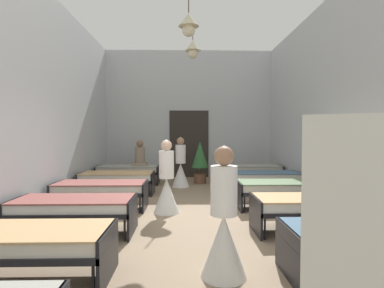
{
  "coord_description": "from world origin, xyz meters",
  "views": [
    {
      "loc": [
        -0.15,
        -5.73,
        1.62
      ],
      "look_at": [
        0.0,
        0.83,
        1.37
      ],
      "focal_mm": 29.01,
      "sensor_mm": 36.0,
      "label": 1
    }
  ],
  "objects_px": {
    "bed_left_row_4": "(117,177)",
    "bed_right_row_5": "(250,170)",
    "bed_right_row_2": "(312,205)",
    "patient_seated_secondary": "(140,156)",
    "nurse_far_aisle": "(224,230)",
    "nurse_near_aisle": "(167,187)",
    "bed_left_row_3": "(101,188)",
    "bed_right_row_4": "(263,177)",
    "bed_left_row_2": "(74,207)",
    "bed_left_row_5": "(128,170)",
    "bed_right_row_3": "(282,188)",
    "potted_plant": "(200,158)",
    "bed_right_row_1": "(371,239)",
    "nurse_mid_aisle": "(181,169)",
    "bed_left_row_1": "(22,242)"
  },
  "relations": [
    {
      "from": "bed_left_row_1",
      "to": "bed_right_row_1",
      "type": "bearing_deg",
      "value": 0.0
    },
    {
      "from": "nurse_mid_aisle",
      "to": "patient_seated_secondary",
      "type": "bearing_deg",
      "value": 11.08
    },
    {
      "from": "bed_left_row_4",
      "to": "bed_right_row_5",
      "type": "height_order",
      "value": "same"
    },
    {
      "from": "bed_left_row_2",
      "to": "bed_right_row_5",
      "type": "relative_size",
      "value": 1.0
    },
    {
      "from": "bed_left_row_3",
      "to": "bed_left_row_5",
      "type": "bearing_deg",
      "value": 90.0
    },
    {
      "from": "bed_right_row_4",
      "to": "nurse_far_aisle",
      "type": "relative_size",
      "value": 1.28
    },
    {
      "from": "bed_right_row_4",
      "to": "potted_plant",
      "type": "xyz_separation_m",
      "value": [
        -1.59,
        1.71,
        0.35
      ]
    },
    {
      "from": "bed_right_row_5",
      "to": "nurse_far_aisle",
      "type": "height_order",
      "value": "nurse_far_aisle"
    },
    {
      "from": "bed_left_row_4",
      "to": "nurse_mid_aisle",
      "type": "height_order",
      "value": "nurse_mid_aisle"
    },
    {
      "from": "bed_right_row_2",
      "to": "bed_left_row_4",
      "type": "bearing_deg",
      "value": 140.47
    },
    {
      "from": "bed_left_row_4",
      "to": "bed_right_row_5",
      "type": "distance_m",
      "value": 4.15
    },
    {
      "from": "bed_left_row_4",
      "to": "patient_seated_secondary",
      "type": "xyz_separation_m",
      "value": [
        0.35,
        1.68,
        0.43
      ]
    },
    {
      "from": "bed_right_row_2",
      "to": "bed_right_row_3",
      "type": "relative_size",
      "value": 1.0
    },
    {
      "from": "bed_right_row_3",
      "to": "bed_left_row_4",
      "type": "xyz_separation_m",
      "value": [
        -3.84,
        1.58,
        0.0
      ]
    },
    {
      "from": "bed_right_row_4",
      "to": "nurse_far_aisle",
      "type": "bearing_deg",
      "value": -109.25
    },
    {
      "from": "bed_right_row_4",
      "to": "bed_right_row_1",
      "type": "bearing_deg",
      "value": -90.0
    },
    {
      "from": "bed_right_row_1",
      "to": "bed_right_row_4",
      "type": "height_order",
      "value": "same"
    },
    {
      "from": "bed_left_row_2",
      "to": "bed_left_row_5",
      "type": "height_order",
      "value": "same"
    },
    {
      "from": "bed_left_row_2",
      "to": "bed_left_row_4",
      "type": "height_order",
      "value": "same"
    },
    {
      "from": "bed_right_row_4",
      "to": "bed_right_row_3",
      "type": "bearing_deg",
      "value": -90.0
    },
    {
      "from": "bed_left_row_4",
      "to": "bed_left_row_1",
      "type": "bearing_deg",
      "value": -90.0
    },
    {
      "from": "bed_right_row_3",
      "to": "nurse_mid_aisle",
      "type": "xyz_separation_m",
      "value": [
        -2.2,
        2.65,
        0.09
      ]
    },
    {
      "from": "bed_left_row_2",
      "to": "bed_left_row_4",
      "type": "xyz_separation_m",
      "value": [
        0.0,
        3.17,
        0.0
      ]
    },
    {
      "from": "bed_left_row_5",
      "to": "bed_right_row_4",
      "type": "bearing_deg",
      "value": -22.42
    },
    {
      "from": "bed_right_row_2",
      "to": "bed_right_row_5",
      "type": "relative_size",
      "value": 1.0
    },
    {
      "from": "bed_right_row_1",
      "to": "bed_right_row_5",
      "type": "height_order",
      "value": "same"
    },
    {
      "from": "nurse_mid_aisle",
      "to": "patient_seated_secondary",
      "type": "distance_m",
      "value": 1.47
    },
    {
      "from": "nurse_far_aisle",
      "to": "nurse_mid_aisle",
      "type": "bearing_deg",
      "value": 49.26
    },
    {
      "from": "bed_left_row_5",
      "to": "nurse_near_aisle",
      "type": "xyz_separation_m",
      "value": [
        1.4,
        -3.49,
        0.09
      ]
    },
    {
      "from": "bed_right_row_3",
      "to": "potted_plant",
      "type": "distance_m",
      "value": 3.68
    },
    {
      "from": "bed_left_row_2",
      "to": "nurse_mid_aisle",
      "type": "relative_size",
      "value": 1.28
    },
    {
      "from": "bed_left_row_2",
      "to": "bed_right_row_3",
      "type": "height_order",
      "value": "same"
    },
    {
      "from": "bed_right_row_1",
      "to": "bed_right_row_4",
      "type": "relative_size",
      "value": 1.0
    },
    {
      "from": "nurse_near_aisle",
      "to": "nurse_far_aisle",
      "type": "height_order",
      "value": "same"
    },
    {
      "from": "bed_right_row_1",
      "to": "potted_plant",
      "type": "distance_m",
      "value": 6.66
    },
    {
      "from": "nurse_mid_aisle",
      "to": "potted_plant",
      "type": "relative_size",
      "value": 1.11
    },
    {
      "from": "nurse_near_aisle",
      "to": "patient_seated_secondary",
      "type": "relative_size",
      "value": 1.86
    },
    {
      "from": "bed_right_row_4",
      "to": "patient_seated_secondary",
      "type": "xyz_separation_m",
      "value": [
        -3.49,
        1.68,
        0.43
      ]
    },
    {
      "from": "bed_right_row_1",
      "to": "patient_seated_secondary",
      "type": "height_order",
      "value": "patient_seated_secondary"
    },
    {
      "from": "nurse_near_aisle",
      "to": "bed_left_row_3",
      "type": "bearing_deg",
      "value": -68.55
    },
    {
      "from": "bed_right_row_4",
      "to": "bed_right_row_5",
      "type": "distance_m",
      "value": 1.58
    },
    {
      "from": "bed_right_row_1",
      "to": "bed_left_row_2",
      "type": "relative_size",
      "value": 1.0
    },
    {
      "from": "bed_left_row_3",
      "to": "nurse_near_aisle",
      "type": "relative_size",
      "value": 1.28
    },
    {
      "from": "nurse_far_aisle",
      "to": "patient_seated_secondary",
      "type": "height_order",
      "value": "nurse_far_aisle"
    },
    {
      "from": "bed_left_row_1",
      "to": "nurse_mid_aisle",
      "type": "height_order",
      "value": "nurse_mid_aisle"
    },
    {
      "from": "bed_left_row_3",
      "to": "nurse_mid_aisle",
      "type": "bearing_deg",
      "value": 58.28
    },
    {
      "from": "bed_right_row_3",
      "to": "bed_left_row_3",
      "type": "bearing_deg",
      "value": 180.0
    },
    {
      "from": "bed_right_row_2",
      "to": "patient_seated_secondary",
      "type": "relative_size",
      "value": 2.37
    },
    {
      "from": "patient_seated_secondary",
      "to": "nurse_mid_aisle",
      "type": "bearing_deg",
      "value": -25.35
    },
    {
      "from": "bed_right_row_2",
      "to": "potted_plant",
      "type": "bearing_deg",
      "value": 108.07
    }
  ]
}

